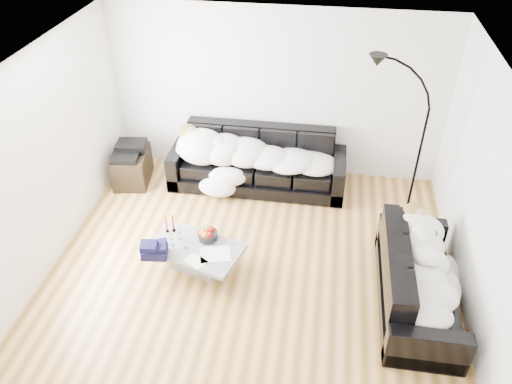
# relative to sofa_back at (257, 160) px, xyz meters

# --- Properties ---
(ground) EXTENTS (5.00, 5.00, 0.00)m
(ground) POSITION_rel_sofa_back_xyz_m (0.20, -1.74, -0.43)
(ground) COLOR olive
(ground) RESTS_ON ground
(wall_back) EXTENTS (5.00, 0.02, 2.60)m
(wall_back) POSITION_rel_sofa_back_xyz_m (0.20, 0.51, 0.87)
(wall_back) COLOR silver
(wall_back) RESTS_ON ground
(wall_left) EXTENTS (0.02, 4.50, 2.60)m
(wall_left) POSITION_rel_sofa_back_xyz_m (-2.30, -1.74, 0.87)
(wall_left) COLOR silver
(wall_left) RESTS_ON ground
(wall_right) EXTENTS (0.02, 4.50, 2.60)m
(wall_right) POSITION_rel_sofa_back_xyz_m (2.70, -1.74, 0.87)
(wall_right) COLOR silver
(wall_right) RESTS_ON ground
(ceiling) EXTENTS (5.00, 5.00, 0.00)m
(ceiling) POSITION_rel_sofa_back_xyz_m (0.20, -1.74, 2.17)
(ceiling) COLOR white
(ceiling) RESTS_ON ground
(sofa_back) EXTENTS (2.64, 0.91, 0.86)m
(sofa_back) POSITION_rel_sofa_back_xyz_m (0.00, 0.00, 0.00)
(sofa_back) COLOR black
(sofa_back) RESTS_ON ground
(sofa_right) EXTENTS (0.83, 1.94, 0.79)m
(sofa_right) POSITION_rel_sofa_back_xyz_m (2.18, -2.09, -0.04)
(sofa_right) COLOR black
(sofa_right) RESTS_ON ground
(sleeper_back) EXTENTS (2.24, 0.77, 0.45)m
(sleeper_back) POSITION_rel_sofa_back_xyz_m (0.00, -0.05, 0.21)
(sleeper_back) COLOR white
(sleeper_back) RESTS_ON sofa_back
(sleeper_right) EXTENTS (0.70, 1.67, 0.41)m
(sleeper_right) POSITION_rel_sofa_back_xyz_m (2.18, -2.09, 0.19)
(sleeper_right) COLOR white
(sleeper_right) RESTS_ON sofa_right
(teal_cushion) EXTENTS (0.42, 0.38, 0.20)m
(teal_cushion) POSITION_rel_sofa_back_xyz_m (2.12, -1.49, 0.29)
(teal_cushion) COLOR #0F6E57
(teal_cushion) RESTS_ON sofa_right
(coffee_table) EXTENTS (1.26, 0.95, 0.33)m
(coffee_table) POSITION_rel_sofa_back_xyz_m (-0.48, -1.92, -0.27)
(coffee_table) COLOR #939699
(coffee_table) RESTS_ON ground
(fruit_bowl) EXTENTS (0.30, 0.30, 0.15)m
(fruit_bowl) POSITION_rel_sofa_back_xyz_m (-0.36, -1.74, -0.03)
(fruit_bowl) COLOR white
(fruit_bowl) RESTS_ON coffee_table
(wine_glass_a) EXTENTS (0.09, 0.09, 0.16)m
(wine_glass_a) POSITION_rel_sofa_back_xyz_m (-0.71, -1.80, -0.02)
(wine_glass_a) COLOR white
(wine_glass_a) RESTS_ON coffee_table
(wine_glass_b) EXTENTS (0.08, 0.08, 0.17)m
(wine_glass_b) POSITION_rel_sofa_back_xyz_m (-0.77, -1.93, -0.02)
(wine_glass_b) COLOR white
(wine_glass_b) RESTS_ON coffee_table
(wine_glass_c) EXTENTS (0.09, 0.09, 0.16)m
(wine_glass_c) POSITION_rel_sofa_back_xyz_m (-0.59, -1.95, -0.02)
(wine_glass_c) COLOR white
(wine_glass_c) RESTS_ON coffee_table
(candle_left) EXTENTS (0.05, 0.05, 0.23)m
(candle_left) POSITION_rel_sofa_back_xyz_m (-0.91, -1.69, 0.01)
(candle_left) COLOR maroon
(candle_left) RESTS_ON coffee_table
(candle_right) EXTENTS (0.05, 0.05, 0.25)m
(candle_right) POSITION_rel_sofa_back_xyz_m (-0.83, -1.66, 0.02)
(candle_right) COLOR maroon
(candle_right) RESTS_ON coffee_table
(newspaper_a) EXTENTS (0.43, 0.37, 0.01)m
(newspaper_a) POSITION_rel_sofa_back_xyz_m (-0.21, -2.01, -0.10)
(newspaper_a) COLOR silver
(newspaper_a) RESTS_ON coffee_table
(newspaper_b) EXTENTS (0.31, 0.29, 0.01)m
(newspaper_b) POSITION_rel_sofa_back_xyz_m (-0.41, -2.16, -0.10)
(newspaper_b) COLOR silver
(newspaper_b) RESTS_ON coffee_table
(navy_jacket) EXTENTS (0.42, 0.40, 0.16)m
(navy_jacket) POSITION_rel_sofa_back_xyz_m (-0.93, -2.15, 0.06)
(navy_jacket) COLOR black
(navy_jacket) RESTS_ON coffee_table
(shoes) EXTENTS (0.54, 0.44, 0.11)m
(shoes) POSITION_rel_sofa_back_xyz_m (2.00, -2.41, -0.38)
(shoes) COLOR #472311
(shoes) RESTS_ON ground
(av_cabinet) EXTENTS (0.60, 0.79, 0.50)m
(av_cabinet) POSITION_rel_sofa_back_xyz_m (-1.94, -0.20, -0.18)
(av_cabinet) COLOR black
(av_cabinet) RESTS_ON ground
(stereo) EXTENTS (0.48, 0.39, 0.13)m
(stereo) POSITION_rel_sofa_back_xyz_m (-1.94, -0.20, 0.13)
(stereo) COLOR black
(stereo) RESTS_ON av_cabinet
(floor_lamp) EXTENTS (0.81, 0.51, 2.07)m
(floor_lamp) POSITION_rel_sofa_back_xyz_m (2.22, -0.47, 0.60)
(floor_lamp) COLOR black
(floor_lamp) RESTS_ON ground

